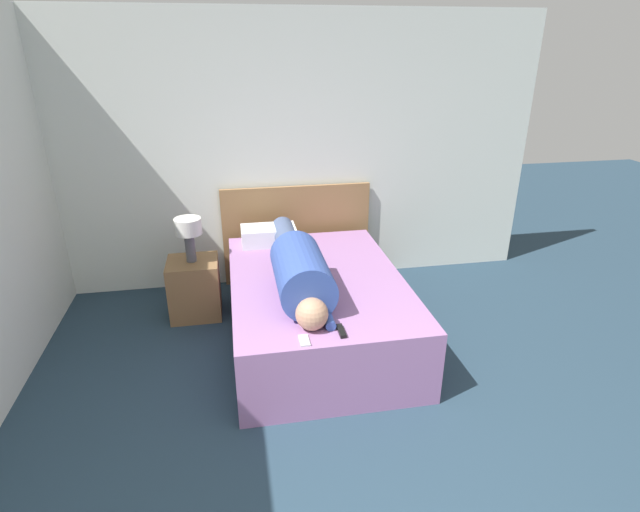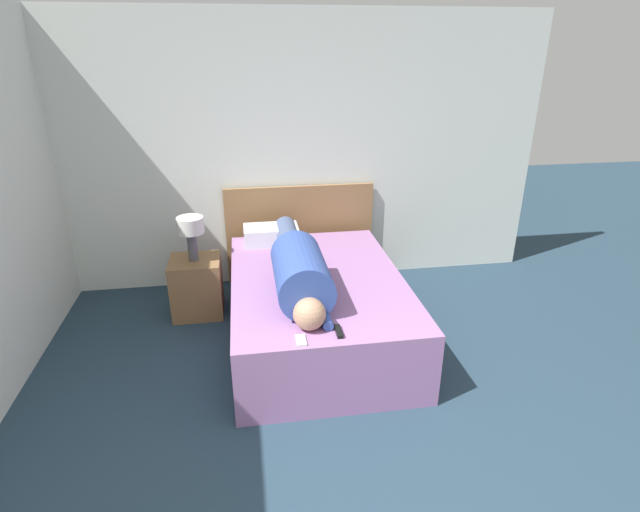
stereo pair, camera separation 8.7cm
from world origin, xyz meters
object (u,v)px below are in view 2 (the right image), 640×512
at_px(nightstand, 197,286).
at_px(tv_remote, 339,331).
at_px(person_lying, 299,268).
at_px(table_lamp, 191,229).
at_px(pillow_near_headboard, 271,235).
at_px(bed, 317,308).
at_px(cell_phone, 301,340).

xyz_separation_m(nightstand, tv_remote, (1.03, -1.43, 0.31)).
bearing_deg(person_lying, table_lamp, 138.81).
distance_m(table_lamp, person_lying, 1.13).
bearing_deg(pillow_near_headboard, nightstand, -162.24).
relative_size(table_lamp, person_lying, 0.22).
xyz_separation_m(nightstand, person_lying, (0.85, -0.74, 0.46)).
xyz_separation_m(bed, cell_phone, (-0.24, -0.91, 0.28)).
bearing_deg(cell_phone, tv_remote, 12.96).
relative_size(bed, cell_phone, 15.42).
relative_size(bed, tv_remote, 13.36).
bearing_deg(bed, table_lamp, 150.17).
bearing_deg(tv_remote, pillow_near_headboard, 101.16).
height_order(bed, tv_remote, tv_remote).
relative_size(nightstand, person_lying, 0.29).
relative_size(person_lying, cell_phone, 14.04).
bearing_deg(pillow_near_headboard, bed, -68.71).
xyz_separation_m(nightstand, pillow_near_headboard, (0.70, 0.22, 0.37)).
bearing_deg(nightstand, table_lamp, 0.00).
bearing_deg(bed, person_lying, -136.04).
distance_m(bed, table_lamp, 1.29).
xyz_separation_m(person_lying, cell_phone, (-0.07, -0.75, -0.16)).
xyz_separation_m(bed, person_lying, (-0.17, -0.16, 0.45)).
height_order(nightstand, pillow_near_headboard, pillow_near_headboard).
height_order(person_lying, tv_remote, person_lying).
height_order(bed, person_lying, person_lying).
distance_m(pillow_near_headboard, cell_phone, 1.72).
height_order(table_lamp, person_lying, person_lying).
height_order(nightstand, tv_remote, tv_remote).
xyz_separation_m(bed, nightstand, (-1.01, 0.58, -0.01)).
bearing_deg(pillow_near_headboard, tv_remote, -78.84).
relative_size(table_lamp, cell_phone, 3.04).
distance_m(nightstand, table_lamp, 0.55).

